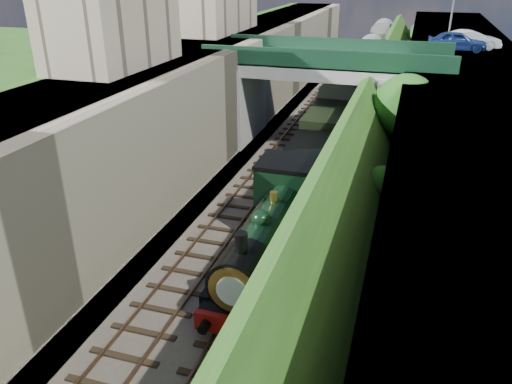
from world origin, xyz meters
TOP-DOWN VIEW (x-y plane):
  - trackbed at (0.00, 20.00)m, footprint 10.00×90.00m
  - retaining_wall at (-5.50, 20.00)m, footprint 1.00×90.00m
  - street_plateau_left at (-9.00, 20.00)m, footprint 6.00×90.00m
  - street_plateau_right at (9.50, 20.00)m, footprint 8.00×90.00m
  - embankment_slope at (4.99, 20.58)m, footprint 5.01×90.00m
  - track_left at (-2.00, 20.00)m, footprint 2.50×90.00m
  - track_right at (1.20, 20.00)m, footprint 2.50×90.00m
  - road_bridge at (0.94, 24.00)m, footprint 16.00×6.40m
  - building_near at (-9.50, 14.00)m, footprint 4.00×8.00m
  - tree at (5.91, 18.73)m, footprint 3.60×3.80m
  - lamppost at (8.31, 32.87)m, footprint 0.87×0.15m
  - car_blue at (8.76, 30.13)m, footprint 4.20×1.85m
  - car_silver at (9.81, 31.34)m, footprint 4.36×2.26m
  - locomotive at (1.20, 7.34)m, footprint 3.10×10.22m
  - tender at (1.20, 14.70)m, footprint 2.70×6.00m
  - coach_front at (1.20, 27.30)m, footprint 2.90×18.00m
  - coach_middle at (1.20, 46.10)m, footprint 2.90×18.00m
  - coach_rear at (1.20, 64.90)m, footprint 2.90×18.00m

SIDE VIEW (x-z plane):
  - trackbed at x=0.00m, z-range 0.00..0.20m
  - track_left at x=-2.00m, z-range 0.15..0.35m
  - track_right at x=1.20m, z-range 0.15..0.35m
  - tender at x=1.20m, z-range 0.09..3.14m
  - locomotive at x=1.20m, z-range -0.02..3.81m
  - coach_front at x=1.20m, z-range 0.20..3.90m
  - coach_middle at x=1.20m, z-range 0.20..3.90m
  - coach_rear at x=1.20m, z-range 0.20..3.90m
  - embankment_slope at x=4.99m, z-range -0.59..6.09m
  - street_plateau_right at x=9.50m, z-range 0.00..6.25m
  - retaining_wall at x=-5.50m, z-range 0.00..7.00m
  - street_plateau_left at x=-9.00m, z-range 0.00..7.00m
  - road_bridge at x=0.94m, z-range 0.45..7.70m
  - tree at x=5.91m, z-range 1.35..7.95m
  - car_silver at x=9.81m, z-range 6.25..7.62m
  - car_blue at x=8.76m, z-range 6.25..7.66m
  - building_near at x=-9.50m, z-range 7.00..11.00m
  - lamppost at x=8.31m, z-range 6.57..12.57m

